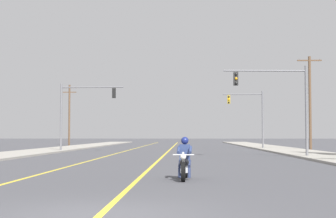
{
  "coord_description": "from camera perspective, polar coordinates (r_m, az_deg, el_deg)",
  "views": [
    {
      "loc": [
        1.67,
        -10.03,
        1.53
      ],
      "look_at": [
        0.65,
        20.12,
        3.02
      ],
      "focal_mm": 55.88,
      "sensor_mm": 36.0,
      "label": 1
    }
  ],
  "objects": [
    {
      "name": "traffic_signal_near_left",
      "position": [
        48.11,
        -9.63,
        0.33
      ],
      "size": [
        5.79,
        0.41,
        6.2
      ],
      "color": "slate",
      "rests_on": "ground"
    },
    {
      "name": "traffic_signal_mid_right",
      "position": [
        56.28,
        9.07,
        -0.22
      ],
      "size": [
        4.3,
        0.37,
        6.2
      ],
      "color": "slate",
      "rests_on": "ground"
    },
    {
      "name": "sidewalk_kerb_left",
      "position": [
        51.7,
        -12.58,
        -4.38
      ],
      "size": [
        4.4,
        110.0,
        0.14
      ],
      "primitive_type": "cube",
      "color": "#9E998E",
      "rests_on": "ground"
    },
    {
      "name": "utility_pole_right_far",
      "position": [
        52.69,
        15.23,
        0.86
      ],
      "size": [
        2.37,
        0.26,
        9.2
      ],
      "color": "brown",
      "rests_on": "ground"
    },
    {
      "name": "sidewalk_kerb_right",
      "position": [
        50.96,
        12.82,
        -4.4
      ],
      "size": [
        4.4,
        110.0,
        0.14
      ],
      "primitive_type": "cube",
      "color": "#9E998E",
      "rests_on": "ground"
    },
    {
      "name": "motorcycle_with_rider",
      "position": [
        17.9,
        1.81,
        -5.85
      ],
      "size": [
        0.7,
        2.19,
        1.46
      ],
      "color": "black",
      "rests_on": "ground"
    },
    {
      "name": "lane_stripe_center",
      "position": [
        55.08,
        0.24,
        -4.42
      ],
      "size": [
        0.16,
        100.0,
        0.01
      ],
      "primitive_type": "cube",
      "color": "yellow",
      "rests_on": "ground"
    },
    {
      "name": "traffic_signal_near_right",
      "position": [
        35.98,
        12.32,
        1.41
      ],
      "size": [
        5.69,
        0.61,
        6.2
      ],
      "color": "slate",
      "rests_on": "ground"
    },
    {
      "name": "utility_pole_left_far",
      "position": [
        74.79,
        -10.71,
        -0.39
      ],
      "size": [
        2.29,
        0.26,
        8.59
      ],
      "color": "brown",
      "rests_on": "ground"
    },
    {
      "name": "lane_stripe_left",
      "position": [
        55.34,
        -3.93,
        -4.41
      ],
      "size": [
        0.16,
        100.0,
        0.01
      ],
      "primitive_type": "cube",
      "color": "yellow",
      "rests_on": "ground"
    },
    {
      "name": "ground_plane",
      "position": [
        10.29,
        -7.6,
        -11.36
      ],
      "size": [
        400.0,
        400.0,
        0.0
      ],
      "primitive_type": "plane",
      "color": "#47474C"
    }
  ]
}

